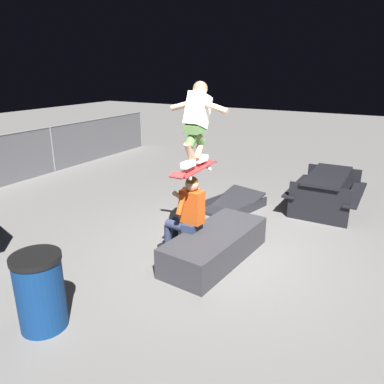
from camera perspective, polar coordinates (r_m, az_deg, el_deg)
ground_plane at (r=6.01m, az=4.28°, el=-8.94°), size 40.00×40.00×0.00m
ledge_box_main at (r=5.67m, az=3.58°, el=-8.18°), size 1.98×0.95×0.44m
person_sitting_on_ledge at (r=5.60m, az=-0.87°, el=-3.13°), size 0.60×0.77×1.28m
skateboard at (r=5.26m, az=0.43°, el=3.51°), size 1.02×0.22×0.13m
skater_airborne at (r=5.17m, az=0.77°, el=11.03°), size 0.62×0.89×1.12m
kicker_ramp at (r=7.69m, az=6.13°, el=-2.12°), size 1.41×1.12×0.40m
picnic_table_back at (r=7.95m, az=19.96°, el=0.85°), size 1.71×1.35×0.75m
trash_bin at (r=4.53m, az=-22.23°, el=-13.92°), size 0.54×0.54×0.89m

